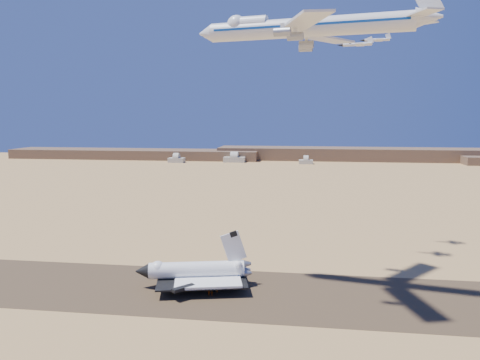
# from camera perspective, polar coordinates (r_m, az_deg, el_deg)

# --- Properties ---
(ground) EXTENTS (1200.00, 1200.00, 0.00)m
(ground) POSITION_cam_1_polar(r_m,az_deg,el_deg) (181.51, -5.09, -13.30)
(ground) COLOR tan
(ground) RESTS_ON ground
(runway) EXTENTS (600.00, 50.00, 0.06)m
(runway) POSITION_cam_1_polar(r_m,az_deg,el_deg) (181.50, -5.09, -13.29)
(runway) COLOR #4E3C27
(runway) RESTS_ON ground
(ridgeline) EXTENTS (960.00, 90.00, 18.00)m
(ridgeline) POSITION_cam_1_polar(r_m,az_deg,el_deg) (694.99, 10.14, 2.98)
(ridgeline) COLOR brown
(ridgeline) RESTS_ON ground
(hangars) EXTENTS (200.50, 29.50, 30.00)m
(hangars) POSITION_cam_1_polar(r_m,az_deg,el_deg) (654.19, -1.11, 2.56)
(hangars) COLOR beige
(hangars) RESTS_ON ground
(shuttle) EXTENTS (44.46, 33.71, 21.85)m
(shuttle) POSITION_cam_1_polar(r_m,az_deg,el_deg) (183.88, -5.43, -11.07)
(shuttle) COLOR white
(shuttle) RESTS_ON runway
(carrier_747) EXTENTS (85.06, 64.50, 21.12)m
(carrier_747) POSITION_cam_1_polar(r_m,az_deg,el_deg) (173.09, 7.36, 17.95)
(carrier_747) COLOR silver
(crew_a) EXTENTS (0.62, 0.79, 1.93)m
(crew_a) POSITION_cam_1_polar(r_m,az_deg,el_deg) (178.89, -2.80, -13.25)
(crew_a) COLOR #E05C0D
(crew_a) RESTS_ON runway
(crew_b) EXTENTS (0.94, 1.01, 1.82)m
(crew_b) POSITION_cam_1_polar(r_m,az_deg,el_deg) (176.42, -3.79, -13.59)
(crew_b) COLOR #E05C0D
(crew_b) RESTS_ON runway
(crew_c) EXTENTS (1.19, 1.03, 1.82)m
(crew_c) POSITION_cam_1_polar(r_m,az_deg,el_deg) (176.26, -3.44, -13.61)
(crew_c) COLOR #E05C0D
(crew_c) RESTS_ON runway
(chase_jet_c) EXTENTS (15.52, 8.76, 3.90)m
(chase_jet_c) POSITION_cam_1_polar(r_m,az_deg,el_deg) (219.42, 14.03, 15.76)
(chase_jet_c) COLOR silver
(chase_jet_d) EXTENTS (14.70, 8.05, 3.67)m
(chase_jet_d) POSITION_cam_1_polar(r_m,az_deg,el_deg) (242.68, 16.29, 16.10)
(chase_jet_d) COLOR silver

